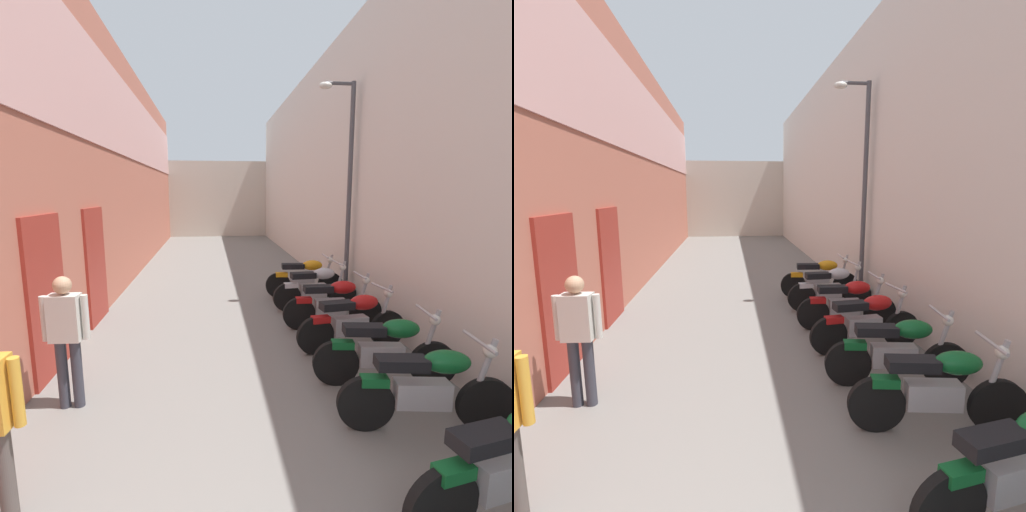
{
  "view_description": "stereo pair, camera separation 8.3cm",
  "coord_description": "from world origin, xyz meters",
  "views": [
    {
      "loc": [
        -0.46,
        0.46,
        2.5
      ],
      "look_at": [
        0.34,
        6.97,
        1.36
      ],
      "focal_mm": 26.16,
      "sensor_mm": 36.0,
      "label": 1
    },
    {
      "loc": [
        -0.38,
        0.45,
        2.5
      ],
      "look_at": [
        0.34,
        6.97,
        1.36
      ],
      "focal_mm": 26.16,
      "sensor_mm": 36.0,
      "label": 2
    }
  ],
  "objects": [
    {
      "name": "ground_plane",
      "position": [
        0.0,
        8.79,
        0.0
      ],
      "size": [
        37.58,
        37.58,
        0.0
      ],
      "primitive_type": "plane",
      "color": "slate"
    },
    {
      "name": "building_left",
      "position": [
        -2.88,
        10.72,
        3.08
      ],
      "size": [
        0.45,
        21.58,
        6.12
      ],
      "color": "#B76651",
      "rests_on": "ground"
    },
    {
      "name": "building_right",
      "position": [
        2.88,
        10.79,
        3.1
      ],
      "size": [
        0.45,
        21.58,
        6.2
      ],
      "color": "beige",
      "rests_on": "ground"
    },
    {
      "name": "building_far_end",
      "position": [
        0.0,
        22.58,
        2.08
      ],
      "size": [
        8.37,
        2.0,
        4.16
      ],
      "primitive_type": "cube",
      "color": "beige",
      "rests_on": "ground"
    },
    {
      "name": "motorcycle_second",
      "position": [
        1.74,
        2.69,
        0.5
      ],
      "size": [
        1.84,
        0.58,
        1.04
      ],
      "color": "black",
      "rests_on": "ground"
    },
    {
      "name": "motorcycle_third",
      "position": [
        1.74,
        3.79,
        0.5
      ],
      "size": [
        1.84,
        0.58,
        1.04
      ],
      "color": "black",
      "rests_on": "ground"
    },
    {
      "name": "motorcycle_fourth",
      "position": [
        1.74,
        4.74,
        0.5
      ],
      "size": [
        1.84,
        0.58,
        1.04
      ],
      "color": "black",
      "rests_on": "ground"
    },
    {
      "name": "motorcycle_fifth",
      "position": [
        1.74,
        5.84,
        0.5
      ],
      "size": [
        1.85,
        0.58,
        1.04
      ],
      "color": "black",
      "rests_on": "ground"
    },
    {
      "name": "motorcycle_sixth",
      "position": [
        1.74,
        6.81,
        0.5
      ],
      "size": [
        1.85,
        0.58,
        1.04
      ],
      "color": "black",
      "rests_on": "ground"
    },
    {
      "name": "motorcycle_seventh",
      "position": [
        1.74,
        7.96,
        0.5
      ],
      "size": [
        1.85,
        0.58,
        1.04
      ],
      "color": "black",
      "rests_on": "ground"
    },
    {
      "name": "motorcycle_eighth",
      "position": [
        1.74,
        8.9,
        0.5
      ],
      "size": [
        1.85,
        0.58,
        1.04
      ],
      "color": "black",
      "rests_on": "ground"
    },
    {
      "name": "pedestrian_further_down",
      "position": [
        -2.12,
        4.73,
        0.92
      ],
      "size": [
        0.52,
        0.22,
        1.57
      ],
      "color": "#383842",
      "rests_on": "ground"
    },
    {
      "name": "street_lamp",
      "position": [
        2.44,
        8.32,
        2.77
      ],
      "size": [
        0.79,
        0.18,
        4.74
      ],
      "color": "#47474C",
      "rests_on": "ground"
    }
  ]
}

